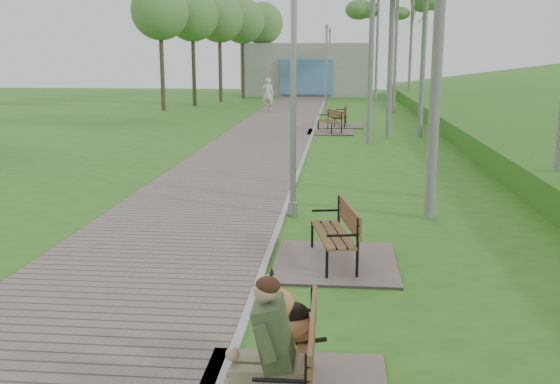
% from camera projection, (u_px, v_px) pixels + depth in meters
% --- Properties ---
extents(walkway, '(3.50, 67.00, 0.04)m').
position_uv_depth(walkway, '(255.00, 148.00, 20.98)').
color(walkway, '#6E5F59').
rests_on(walkway, ground).
extents(kerb, '(0.10, 67.00, 0.05)m').
position_uv_depth(kerb, '(307.00, 149.00, 20.81)').
color(kerb, '#999993').
rests_on(kerb, ground).
extents(building_north, '(10.00, 5.20, 4.00)m').
position_uv_depth(building_north, '(308.00, 70.00, 49.19)').
color(building_north, '#9E9E99').
rests_on(building_north, ground).
extents(bench_main, '(1.77, 1.97, 1.54)m').
position_uv_depth(bench_main, '(280.00, 364.00, 5.45)').
color(bench_main, '#6E5F59').
rests_on(bench_main, ground).
extents(bench_second, '(1.83, 2.03, 1.12)m').
position_uv_depth(bench_second, '(333.00, 250.00, 9.35)').
color(bench_second, '#6E5F59').
rests_on(bench_second, ground).
extents(bench_third, '(1.84, 2.04, 1.13)m').
position_uv_depth(bench_third, '(330.00, 127.00, 25.36)').
color(bench_third, '#6E5F59').
rests_on(bench_third, ground).
extents(bench_far, '(1.92, 2.14, 1.18)m').
position_uv_depth(bench_far, '(340.00, 121.00, 27.65)').
color(bench_far, '#6E5F59').
rests_on(bench_far, ground).
extents(lamp_post_second, '(0.19, 0.19, 4.84)m').
position_uv_depth(lamp_post_second, '(293.00, 100.00, 11.69)').
color(lamp_post_second, gray).
rests_on(lamp_post_second, ground).
extents(lamp_post_third, '(0.18, 0.18, 4.63)m').
position_uv_depth(lamp_post_third, '(326.00, 73.00, 32.47)').
color(lamp_post_third, gray).
rests_on(lamp_post_third, ground).
extents(lamp_post_far, '(0.19, 0.19, 5.03)m').
position_uv_depth(lamp_post_far, '(329.00, 65.00, 46.78)').
color(lamp_post_far, gray).
rests_on(lamp_post_far, ground).
extents(pedestrian_near, '(0.71, 0.51, 1.85)m').
position_uv_depth(pedestrian_near, '(268.00, 94.00, 35.36)').
color(pedestrian_near, silver).
rests_on(pedestrian_near, ground).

